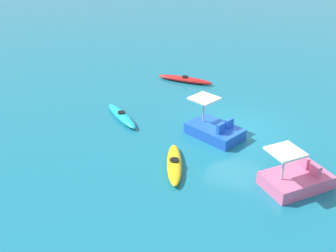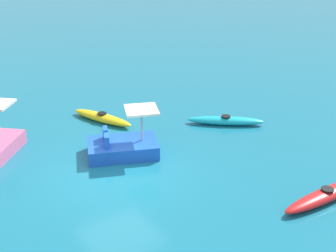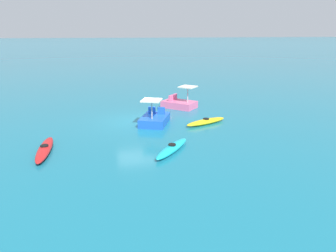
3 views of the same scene
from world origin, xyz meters
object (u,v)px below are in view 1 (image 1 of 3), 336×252
(kayak_cyan, at_px, (122,116))
(pedal_boat_pink, at_px, (296,178))
(kayak_red, at_px, (185,79))
(kayak_yellow, at_px, (174,164))
(pedal_boat_blue, at_px, (214,129))

(kayak_cyan, xyz_separation_m, pedal_boat_pink, (-2.62, -8.52, 0.17))
(kayak_red, bearing_deg, pedal_boat_pink, -139.29)
(kayak_red, bearing_deg, kayak_yellow, -162.93)
(kayak_yellow, xyz_separation_m, pedal_boat_pink, (0.49, -4.56, 0.17))
(kayak_yellow, bearing_deg, kayak_cyan, 51.95)
(kayak_cyan, distance_m, kayak_yellow, 5.03)
(kayak_yellow, height_order, pedal_boat_pink, pedal_boat_pink)
(kayak_cyan, height_order, pedal_boat_blue, pedal_boat_blue)
(kayak_cyan, xyz_separation_m, kayak_yellow, (-3.10, -3.96, 0.00))
(kayak_red, height_order, kayak_cyan, same)
(kayak_yellow, bearing_deg, kayak_red, 17.07)
(pedal_boat_pink, bearing_deg, kayak_red, 40.71)
(kayak_cyan, relative_size, pedal_boat_blue, 0.97)
(pedal_boat_pink, xyz_separation_m, pedal_boat_blue, (2.59, 3.81, 0.00))
(pedal_boat_pink, bearing_deg, pedal_boat_blue, 55.75)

